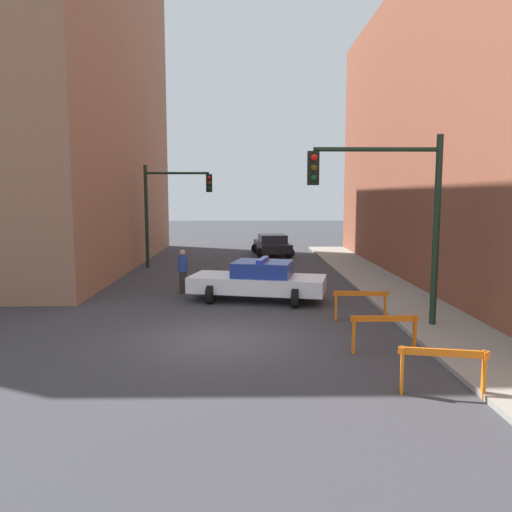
{
  "coord_description": "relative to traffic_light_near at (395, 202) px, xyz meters",
  "views": [
    {
      "loc": [
        0.72,
        -12.48,
        3.71
      ],
      "look_at": [
        1.06,
        6.63,
        1.36
      ],
      "focal_mm": 35.0,
      "sensor_mm": 36.0,
      "label": 1
    }
  ],
  "objects": [
    {
      "name": "sidewalk_right",
      "position": [
        1.47,
        -1.05,
        -3.47
      ],
      "size": [
        2.4,
        44.0,
        0.12
      ],
      "color": "gray",
      "rests_on": "ground_plane"
    },
    {
      "name": "ground_plane",
      "position": [
        -4.73,
        -1.05,
        -3.53
      ],
      "size": [
        120.0,
        120.0,
        0.0
      ],
      "primitive_type": "plane",
      "color": "#38383D"
    },
    {
      "name": "barrier_back",
      "position": [
        -0.67,
        0.82,
        -2.91
      ],
      "size": [
        1.6,
        0.25,
        0.9
      ],
      "rotation": [
        0.0,
        0.0,
        -0.06
      ],
      "color": "orange",
      "rests_on": "ground_plane"
    },
    {
      "name": "traffic_light_far",
      "position": [
        -8.03,
        11.97,
        -0.13
      ],
      "size": [
        3.44,
        0.35,
        5.2
      ],
      "color": "black",
      "rests_on": "ground_plane"
    },
    {
      "name": "pedestrian_crossing",
      "position": [
        -6.45,
        5.2,
        -2.67
      ],
      "size": [
        0.5,
        0.5,
        1.66
      ],
      "rotation": [
        0.0,
        0.0,
        0.97
      ],
      "color": "#382D23",
      "rests_on": "ground_plane"
    },
    {
      "name": "police_car",
      "position": [
        -3.6,
        3.75,
        -2.81
      ],
      "size": [
        4.99,
        3.0,
        1.52
      ],
      "rotation": [
        0.0,
        0.0,
        1.34
      ],
      "color": "white",
      "rests_on": "ground_plane"
    },
    {
      "name": "parked_car_near",
      "position": [
        -2.47,
        16.91,
        -2.86
      ],
      "size": [
        2.55,
        4.46,
        1.31
      ],
      "rotation": [
        0.0,
        0.0,
        0.1
      ],
      "color": "black",
      "rests_on": "ground_plane"
    },
    {
      "name": "traffic_light_near",
      "position": [
        0.0,
        0.0,
        0.0
      ],
      "size": [
        3.64,
        0.35,
        5.2
      ],
      "color": "black",
      "rests_on": "sidewalk_right"
    },
    {
      "name": "barrier_mid",
      "position": [
        -0.79,
        -2.17,
        -2.91
      ],
      "size": [
        1.6,
        0.17,
        0.9
      ],
      "rotation": [
        0.0,
        0.0,
        0.0
      ],
      "color": "orange",
      "rests_on": "ground_plane"
    },
    {
      "name": "barrier_front",
      "position": [
        -0.41,
        -4.72,
        -2.91
      ],
      "size": [
        1.58,
        0.45,
        0.9
      ],
      "rotation": [
        0.0,
        0.0,
        -0.2
      ],
      "color": "orange",
      "rests_on": "ground_plane"
    }
  ]
}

